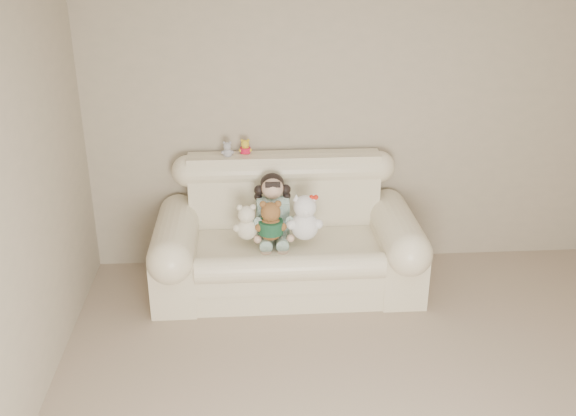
% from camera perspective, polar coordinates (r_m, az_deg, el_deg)
% --- Properties ---
extents(wall_back, '(4.50, 0.00, 4.50)m').
position_cam_1_polar(wall_back, '(5.45, 6.36, 8.03)').
color(wall_back, '#9F947F').
rests_on(wall_back, ground).
extents(sofa, '(2.10, 0.95, 1.03)m').
position_cam_1_polar(sofa, '(5.17, -0.07, -1.95)').
color(sofa, beige).
rests_on(sofa, floor).
extents(seated_child, '(0.35, 0.42, 0.54)m').
position_cam_1_polar(seated_child, '(5.17, -1.35, 0.16)').
color(seated_child, '#357866').
rests_on(seated_child, sofa).
extents(brown_teddy, '(0.26, 0.20, 0.38)m').
position_cam_1_polar(brown_teddy, '(4.98, -1.52, -0.78)').
color(brown_teddy, brown).
rests_on(brown_teddy, sofa).
extents(white_cat, '(0.33, 0.28, 0.44)m').
position_cam_1_polar(white_cat, '(4.98, 1.47, -0.40)').
color(white_cat, white).
rests_on(white_cat, sofa).
extents(cream_teddy, '(0.25, 0.21, 0.34)m').
position_cam_1_polar(cream_teddy, '(5.01, -3.63, -0.94)').
color(cream_teddy, silver).
rests_on(cream_teddy, sofa).
extents(yellow_mini_bear, '(0.12, 0.10, 0.17)m').
position_cam_1_polar(yellow_mini_bear, '(5.32, -3.74, 5.42)').
color(yellow_mini_bear, yellow).
rests_on(yellow_mini_bear, sofa).
extents(grey_mini_plush, '(0.12, 0.11, 0.16)m').
position_cam_1_polar(grey_mini_plush, '(5.28, -5.30, 5.21)').
color(grey_mini_plush, '#B5B4BB').
rests_on(grey_mini_plush, sofa).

